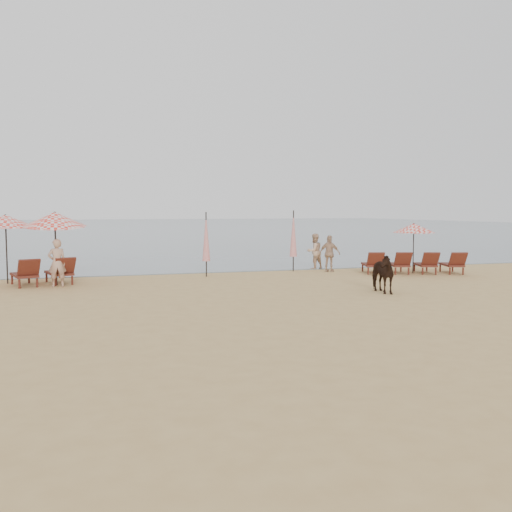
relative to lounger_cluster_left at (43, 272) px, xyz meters
The scene contains 13 objects.
ground 10.55m from the lounger_cluster_left, 48.48° to the right, with size 120.00×120.00×0.00m, color tan.
sea 72.45m from the lounger_cluster_left, 84.47° to the left, with size 160.00×140.00×0.06m, color #51606B.
lounger_cluster_left is the anchor object (origin of this frame).
lounger_cluster_right 14.56m from the lounger_cluster_left, ahead, with size 4.35×2.83×0.64m.
umbrella_open_left_a 2.35m from the lounger_cluster_left, 146.15° to the left, with size 2.20×2.20×2.51m.
umbrella_open_left_b 1.91m from the lounger_cluster_left, ahead, with size 2.12×2.16×2.70m.
umbrella_open_right 14.70m from the lounger_cluster_left, ahead, with size 1.73×1.73×2.11m.
umbrella_closed_left 6.22m from the lounger_cluster_left, ahead, with size 0.31×0.31×2.58m.
umbrella_closed_right 10.29m from the lounger_cluster_left, ahead, with size 0.32×0.32×2.64m.
cow 11.65m from the lounger_cluster_left, 25.80° to the right, with size 0.69×1.51×1.27m, color black.
beachgoer_left 0.83m from the lounger_cluster_left, 49.38° to the right, with size 0.61×0.40×1.67m, color tan.
beachgoer_right_a 11.56m from the lounger_cluster_left, 11.55° to the left, with size 0.78×0.61×1.60m, color #D6AA86.
beachgoer_right_b 11.57m from the lounger_cluster_left, ahead, with size 0.93×0.39×1.58m, color tan.
Camera 1 is at (-5.64, -13.45, 2.67)m, focal length 40.00 mm.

